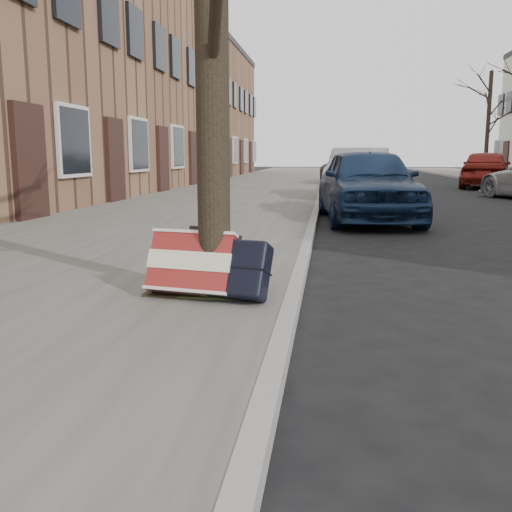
# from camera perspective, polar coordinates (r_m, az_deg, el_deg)

# --- Properties ---
(ground) EXTENTS (120.00, 120.00, 0.00)m
(ground) POSITION_cam_1_polar(r_m,az_deg,el_deg) (3.75, 22.31, -9.64)
(ground) COLOR black
(ground) RESTS_ON ground
(near_sidewalk) EXTENTS (5.00, 70.00, 0.12)m
(near_sidewalk) POSITION_cam_1_polar(r_m,az_deg,el_deg) (18.65, -1.06, 6.47)
(near_sidewalk) COLOR slate
(near_sidewalk) RESTS_ON ground
(house_near) EXTENTS (6.80, 40.00, 7.00)m
(house_near) POSITION_cam_1_polar(r_m,az_deg,el_deg) (21.37, -17.15, 15.73)
(house_near) COLOR brown
(house_near) RESTS_ON ground
(dirt_patch) EXTENTS (0.85, 0.85, 0.02)m
(dirt_patch) POSITION_cam_1_polar(r_m,az_deg,el_deg) (4.85, -5.05, -2.96)
(dirt_patch) COLOR black
(dirt_patch) RESTS_ON near_sidewalk
(suitcase_red) EXTENTS (0.73, 0.49, 0.52)m
(suitcase_red) POSITION_cam_1_polar(r_m,az_deg,el_deg) (4.46, -6.31, -0.80)
(suitcase_red) COLOR maroon
(suitcase_red) RESTS_ON near_sidewalk
(suitcase_navy) EXTENTS (0.69, 0.51, 0.49)m
(suitcase_navy) POSITION_cam_1_polar(r_m,az_deg,el_deg) (4.36, -2.72, -1.22)
(suitcase_navy) COLOR black
(suitcase_navy) RESTS_ON near_sidewalk
(car_near_front) EXTENTS (2.02, 4.21, 1.39)m
(car_near_front) POSITION_cam_1_polar(r_m,az_deg,el_deg) (10.90, 11.08, 7.11)
(car_near_front) COLOR #132444
(car_near_front) RESTS_ON ground
(car_near_mid) EXTENTS (2.01, 4.47, 1.43)m
(car_near_mid) POSITION_cam_1_polar(r_m,az_deg,el_deg) (16.02, 10.29, 8.07)
(car_near_mid) COLOR #9CA0A4
(car_near_mid) RESTS_ON ground
(car_near_back) EXTENTS (3.21, 5.20, 1.34)m
(car_near_back) POSITION_cam_1_polar(r_m,az_deg,el_deg) (24.03, 9.98, 8.58)
(car_near_back) COLOR #353439
(car_near_back) RESTS_ON ground
(car_far_back) EXTENTS (2.80, 4.49, 1.43)m
(car_far_back) POSITION_cam_1_polar(r_m,az_deg,el_deg) (23.38, 21.98, 8.07)
(car_far_back) COLOR maroon
(car_far_back) RESTS_ON ground
(tree_far_c) EXTENTS (0.21, 0.21, 5.43)m
(tree_far_c) POSITION_cam_1_polar(r_m,az_deg,el_deg) (33.08, 22.19, 12.11)
(tree_far_c) COLOR black
(tree_far_c) RESTS_ON far_sidewalk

